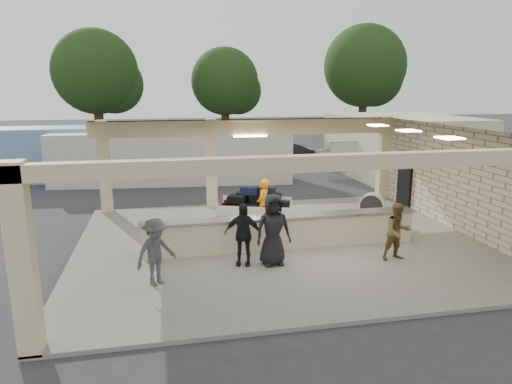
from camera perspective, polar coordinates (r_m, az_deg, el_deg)
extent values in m
plane|color=#2C2C2F|center=(14.08, 2.80, -6.65)|extent=(120.00, 120.00, 0.00)
cube|color=slate|center=(14.06, 2.80, -6.46)|extent=(12.00, 10.00, 0.10)
cube|color=#CEBA8A|center=(13.32, 2.97, 7.68)|extent=(12.00, 10.00, 0.02)
cube|color=beige|center=(16.15, 23.97, 1.23)|extent=(0.02, 10.00, 3.50)
cube|color=black|center=(18.87, 18.08, 1.40)|extent=(0.10, 0.95, 2.10)
cube|color=#CEBA8A|center=(17.97, -0.89, 8.10)|extent=(12.00, 0.50, 0.60)
cube|color=#CEBA8A|center=(8.77, 10.96, 3.71)|extent=(12.00, 0.30, 0.30)
cube|color=#CEBA8A|center=(17.96, -18.40, 2.93)|extent=(0.40, 0.40, 3.50)
cube|color=#CEBA8A|center=(17.92, -5.60, 3.52)|extent=(0.40, 0.40, 3.50)
cube|color=#CEBA8A|center=(20.08, 15.63, 4.12)|extent=(0.40, 0.40, 3.50)
cube|color=#CEBA8A|center=(8.90, -27.18, -7.72)|extent=(0.40, 0.40, 3.50)
cube|color=white|center=(17.75, -0.73, 7.00)|extent=(1.30, 0.12, 0.06)
cube|color=#FFEABF|center=(16.07, 14.95, 8.06)|extent=(0.55, 0.55, 0.04)
cube|color=#FFEABF|center=(14.31, 18.51, 7.28)|extent=(0.55, 0.55, 0.04)
cube|color=#FFEABF|center=(12.63, 23.03, 6.24)|extent=(0.55, 0.55, 0.04)
cube|color=beige|center=(13.45, 3.36, -5.14)|extent=(8.00, 0.50, 0.90)
cube|color=#B7B7BC|center=(13.30, 3.39, -3.09)|extent=(8.20, 0.58, 0.06)
cube|color=silver|center=(15.25, -0.14, -2.42)|extent=(2.73, 2.11, 0.12)
cylinder|color=black|center=(14.99, -4.04, -4.26)|extent=(0.23, 0.40, 0.39)
cylinder|color=black|center=(15.99, -3.37, -3.14)|extent=(0.23, 0.40, 0.39)
cylinder|color=black|center=(14.78, 3.36, -4.50)|extent=(0.23, 0.40, 0.39)
cylinder|color=black|center=(15.79, 3.55, -3.35)|extent=(0.23, 0.40, 0.39)
cube|color=silver|center=(15.90, 0.15, -1.06)|extent=(2.31, 0.78, 0.29)
cube|color=silver|center=(14.51, -0.46, -2.44)|extent=(2.31, 0.78, 0.29)
cube|color=black|center=(15.03, -3.19, -1.95)|extent=(0.64, 0.52, 0.25)
cube|color=black|center=(14.94, -0.63, -2.02)|extent=(0.64, 0.52, 0.25)
cube|color=black|center=(14.87, 1.95, -2.09)|extent=(0.64, 0.52, 0.25)
cube|color=black|center=(15.58, -2.84, -1.40)|extent=(0.64, 0.52, 0.25)
cube|color=black|center=(15.49, -0.38, -1.47)|extent=(0.64, 0.52, 0.25)
cube|color=black|center=(15.43, 2.11, -1.54)|extent=(0.64, 0.52, 0.25)
cube|color=black|center=(15.03, -2.41, -0.92)|extent=(0.64, 0.52, 0.25)
cube|color=black|center=(15.13, 0.22, -0.81)|extent=(0.64, 0.52, 0.25)
cube|color=black|center=(15.28, 2.09, -0.69)|extent=(0.64, 0.52, 0.25)
cube|color=black|center=(15.46, -1.44, -0.51)|extent=(0.64, 0.52, 0.25)
cube|color=black|center=(15.10, -0.87, 0.18)|extent=(0.64, 0.52, 0.25)
cube|color=black|center=(15.14, 1.35, 0.20)|extent=(0.64, 0.52, 0.25)
cube|color=#590F0C|center=(14.95, -3.61, -2.03)|extent=(0.64, 0.52, 0.25)
cube|color=black|center=(15.41, 3.18, -1.57)|extent=(0.64, 0.52, 0.25)
cube|color=black|center=(15.51, 0.02, -0.46)|extent=(0.64, 0.52, 0.25)
cylinder|color=silver|center=(16.64, 14.32, -1.64)|extent=(0.88, 0.78, 0.89)
cylinder|color=black|center=(16.64, 14.32, -1.64)|extent=(0.83, 0.75, 0.79)
cube|color=silver|center=(16.61, 13.33, -3.02)|extent=(0.06, 0.49, 0.30)
cube|color=silver|center=(16.87, 15.16, -2.89)|extent=(0.06, 0.49, 0.30)
imported|color=orange|center=(14.85, 0.86, -1.68)|extent=(0.63, 0.72, 1.74)
imported|color=brown|center=(13.01, 17.30, -4.76)|extent=(0.79, 0.37, 1.59)
imported|color=black|center=(12.07, -1.67, -5.30)|extent=(1.05, 0.65, 1.68)
imported|color=#48484D|center=(11.14, -12.42, -7.32)|extent=(1.09, 0.90, 1.64)
imported|color=black|center=(12.07, 2.15, -4.72)|extent=(0.96, 0.45, 1.92)
imported|color=silver|center=(28.51, 12.47, 4.53)|extent=(5.10, 2.92, 1.38)
imported|color=silver|center=(29.63, 18.07, 4.63)|extent=(4.89, 2.16, 1.51)
imported|color=black|center=(29.04, 4.73, 4.89)|extent=(4.06, 1.65, 1.33)
cube|color=silver|center=(23.32, -10.31, 4.25)|extent=(11.94, 3.47, 2.55)
cube|color=#79A4C2|center=(26.50, -28.89, 4.06)|extent=(10.46, 2.55, 2.72)
cylinder|color=gray|center=(23.67, 9.17, 3.75)|extent=(0.06, 0.06, 2.00)
cylinder|color=gray|center=(24.45, 13.57, 3.85)|extent=(0.06, 0.06, 2.00)
cylinder|color=gray|center=(25.36, 17.68, 3.91)|extent=(0.06, 0.06, 2.00)
cylinder|color=gray|center=(26.39, 21.48, 3.96)|extent=(0.06, 0.06, 2.00)
cylinder|color=gray|center=(27.53, 24.98, 3.98)|extent=(0.06, 0.06, 2.00)
cylinder|color=gray|center=(28.76, 28.20, 3.99)|extent=(0.06, 0.06, 2.00)
cube|color=gray|center=(26.39, 21.48, 3.96)|extent=(12.00, 0.02, 2.00)
cylinder|color=gray|center=(26.27, 21.66, 6.11)|extent=(12.00, 0.05, 0.05)
cylinder|color=#382619|center=(37.21, -19.02, 8.46)|extent=(0.70, 0.70, 4.50)
sphere|color=black|center=(37.15, -19.44, 14.00)|extent=(6.30, 6.30, 6.30)
sphere|color=black|center=(37.60, -17.36, 12.75)|extent=(4.50, 4.50, 4.50)
cylinder|color=#382619|center=(39.30, -3.85, 8.97)|extent=(0.70, 0.70, 4.00)
sphere|color=black|center=(39.20, -3.92, 13.64)|extent=(5.60, 5.60, 5.60)
sphere|color=black|center=(39.98, -2.28, 12.50)|extent=(4.00, 4.00, 4.00)
cylinder|color=#382619|center=(41.68, 13.15, 9.58)|extent=(0.70, 0.70, 5.00)
sphere|color=black|center=(41.66, 13.44, 15.08)|extent=(7.00, 7.00, 7.00)
sphere|color=black|center=(42.68, 14.52, 13.61)|extent=(5.00, 5.00, 5.00)
cube|color=beige|center=(26.39, 17.67, 5.56)|extent=(6.00, 8.00, 3.20)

